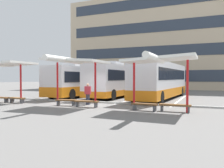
{
  "coord_description": "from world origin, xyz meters",
  "views": [
    {
      "loc": [
        8.79,
        -15.39,
        2.0
      ],
      "look_at": [
        0.9,
        3.29,
        1.48
      ],
      "focal_mm": 37.03,
      "sensor_mm": 36.0,
      "label": 1
    }
  ],
  "objects": [
    {
      "name": "waiting_shelter_2",
      "position": [
        6.02,
        -1.74,
        3.05
      ],
      "size": [
        4.21,
        4.71,
        3.33
      ],
      "color": "red",
      "rests_on": "ground"
    },
    {
      "name": "waiting_passenger_0",
      "position": [
        0.42,
        -0.23,
        0.91
      ],
      "size": [
        0.49,
        0.31,
        1.6
      ],
      "color": "#33384C",
      "rests_on": "ground"
    },
    {
      "name": "bench_5",
      "position": [
        6.92,
        -1.35,
        0.34
      ],
      "size": [
        1.85,
        0.46,
        0.45
      ],
      "color": "brown",
      "rests_on": "ground"
    },
    {
      "name": "coach_bus_1",
      "position": [
        -0.19,
        7.7,
        1.73
      ],
      "size": [
        2.99,
        11.39,
        3.65
      ],
      "color": "silver",
      "rests_on": "ground"
    },
    {
      "name": "coach_bus_0",
      "position": [
        -3.99,
        6.43,
        1.6
      ],
      "size": [
        2.83,
        10.58,
        3.5
      ],
      "color": "silver",
      "rests_on": "ground"
    },
    {
      "name": "bench_2",
      "position": [
        -0.78,
        -1.33,
        0.33
      ],
      "size": [
        1.55,
        0.62,
        0.45
      ],
      "color": "brown",
      "rests_on": "ground"
    },
    {
      "name": "lane_stripe_2",
      "position": [
        2.11,
        7.73,
        0.0
      ],
      "size": [
        0.16,
        14.0,
        0.01
      ],
      "primitive_type": "cube",
      "color": "white",
      "rests_on": "ground"
    },
    {
      "name": "lane_stripe_0",
      "position": [
        -6.33,
        7.73,
        0.0
      ],
      "size": [
        0.16,
        14.0,
        0.01
      ],
      "primitive_type": "cube",
      "color": "white",
      "rests_on": "ground"
    },
    {
      "name": "waiting_shelter_0",
      "position": [
        -6.29,
        -1.78,
        3.05
      ],
      "size": [
        3.85,
        4.79,
        3.29
      ],
      "color": "red",
      "rests_on": "ground"
    },
    {
      "name": "coach_bus_2",
      "position": [
        4.51,
        7.01,
        1.74
      ],
      "size": [
        3.27,
        12.29,
        3.75
      ],
      "color": "silver",
      "rests_on": "ground"
    },
    {
      "name": "lane_stripe_3",
      "position": [
        6.33,
        7.73,
        0.0
      ],
      "size": [
        0.16,
        14.0,
        0.01
      ],
      "primitive_type": "cube",
      "color": "white",
      "rests_on": "ground"
    },
    {
      "name": "terminal_building",
      "position": [
        0.04,
        30.67,
        8.63
      ],
      "size": [
        34.69,
        11.81,
        19.97
      ],
      "color": "#C6B293",
      "rests_on": "ground"
    },
    {
      "name": "bench_4",
      "position": [
        5.12,
        -1.57,
        0.33
      ],
      "size": [
        1.64,
        0.58,
        0.45
      ],
      "color": "brown",
      "rests_on": "ground"
    },
    {
      "name": "bench_3",
      "position": [
        1.02,
        -1.5,
        0.34
      ],
      "size": [
        1.72,
        0.5,
        0.45
      ],
      "color": "brown",
      "rests_on": "ground"
    },
    {
      "name": "waiting_shelter_1",
      "position": [
        0.12,
        -1.71,
        3.13
      ],
      "size": [
        4.1,
        4.76,
        3.41
      ],
      "color": "red",
      "rests_on": "ground"
    },
    {
      "name": "ground_plane",
      "position": [
        0.0,
        0.0,
        0.0
      ],
      "size": [
        160.0,
        160.0,
        0.0
      ],
      "primitive_type": "plane",
      "color": "slate"
    },
    {
      "name": "lane_stripe_1",
      "position": [
        -2.11,
        7.73,
        0.0
      ],
      "size": [
        0.16,
        14.0,
        0.01
      ],
      "primitive_type": "cube",
      "color": "white",
      "rests_on": "ground"
    },
    {
      "name": "bench_1",
      "position": [
        -5.39,
        -1.39,
        0.33
      ],
      "size": [
        1.59,
        0.63,
        0.45
      ],
      "color": "brown",
      "rests_on": "ground"
    },
    {
      "name": "platform_kerb",
      "position": [
        0.0,
        1.29,
        0.06
      ],
      "size": [
        44.0,
        0.24,
        0.12
      ],
      "primitive_type": "cube",
      "color": "#ADADA8",
      "rests_on": "ground"
    }
  ]
}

